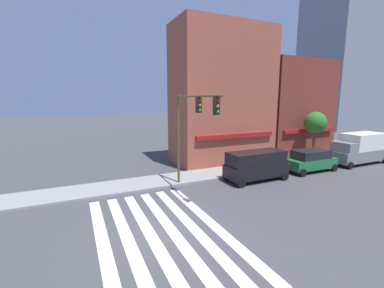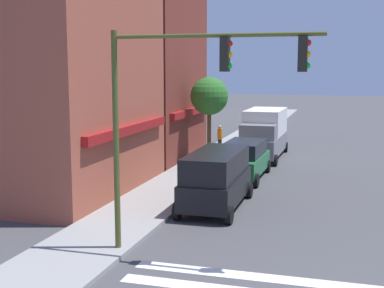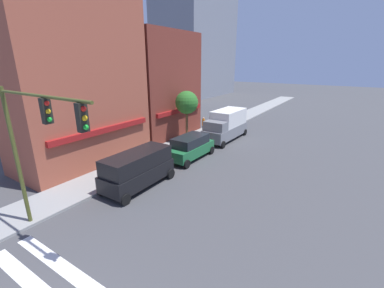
{
  "view_description": "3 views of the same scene",
  "coord_description": "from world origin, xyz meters",
  "px_view_note": "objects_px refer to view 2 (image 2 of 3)",
  "views": [
    {
      "loc": [
        -3.51,
        -11.07,
        6.44
      ],
      "look_at": [
        3.49,
        4.0,
        3.5
      ],
      "focal_mm": 24.0,
      "sensor_mm": 36.0,
      "label": 1
    },
    {
      "loc": [
        -11.26,
        -0.3,
        5.72
      ],
      "look_at": [
        3.49,
        4.0,
        3.5
      ],
      "focal_mm": 50.0,
      "sensor_mm": 36.0,
      "label": 2
    },
    {
      "loc": [
        -1.37,
        -6.49,
        7.77
      ],
      "look_at": [
        15.78,
        4.7,
        1.2
      ],
      "focal_mm": 24.0,
      "sensor_mm": 36.0,
      "label": 3
    }
  ],
  "objects_px": {
    "suv_green": "(244,159)",
    "box_truck_grey": "(264,133)",
    "pedestrian_orange_vest": "(220,138)",
    "street_tree": "(209,97)",
    "traffic_signal": "(185,94)",
    "van_black": "(216,177)"
  },
  "relations": [
    {
      "from": "suv_green",
      "to": "box_truck_grey",
      "type": "relative_size",
      "value": 0.76
    },
    {
      "from": "pedestrian_orange_vest",
      "to": "street_tree",
      "type": "bearing_deg",
      "value": 83.54
    },
    {
      "from": "suv_green",
      "to": "box_truck_grey",
      "type": "bearing_deg",
      "value": 1.09
    },
    {
      "from": "suv_green",
      "to": "street_tree",
      "type": "distance_m",
      "value": 5.43
    },
    {
      "from": "traffic_signal",
      "to": "van_black",
      "type": "distance_m",
      "value": 7.0
    },
    {
      "from": "traffic_signal",
      "to": "box_truck_grey",
      "type": "distance_m",
      "value": 19.04
    },
    {
      "from": "pedestrian_orange_vest",
      "to": "street_tree",
      "type": "relative_size",
      "value": 0.35
    },
    {
      "from": "traffic_signal",
      "to": "van_black",
      "type": "xyz_separation_m",
      "value": [
        5.94,
        0.5,
        -3.67
      ]
    },
    {
      "from": "suv_green",
      "to": "pedestrian_orange_vest",
      "type": "relative_size",
      "value": 2.68
    },
    {
      "from": "suv_green",
      "to": "box_truck_grey",
      "type": "height_order",
      "value": "box_truck_grey"
    },
    {
      "from": "box_truck_grey",
      "to": "pedestrian_orange_vest",
      "type": "relative_size",
      "value": 3.52
    },
    {
      "from": "suv_green",
      "to": "box_truck_grey",
      "type": "distance_m",
      "value": 6.71
    },
    {
      "from": "van_black",
      "to": "traffic_signal",
      "type": "bearing_deg",
      "value": -175.72
    },
    {
      "from": "pedestrian_orange_vest",
      "to": "box_truck_grey",
      "type": "bearing_deg",
      "value": 161.48
    },
    {
      "from": "traffic_signal",
      "to": "van_black",
      "type": "bearing_deg",
      "value": 4.78
    },
    {
      "from": "street_tree",
      "to": "van_black",
      "type": "bearing_deg",
      "value": -163.9
    },
    {
      "from": "van_black",
      "to": "suv_green",
      "type": "height_order",
      "value": "van_black"
    },
    {
      "from": "box_truck_grey",
      "to": "pedestrian_orange_vest",
      "type": "distance_m",
      "value": 3.07
    },
    {
      "from": "street_tree",
      "to": "suv_green",
      "type": "bearing_deg",
      "value": -142.11
    },
    {
      "from": "traffic_signal",
      "to": "suv_green",
      "type": "distance_m",
      "value": 12.67
    },
    {
      "from": "suv_green",
      "to": "van_black",
      "type": "bearing_deg",
      "value": -178.91
    },
    {
      "from": "van_black",
      "to": "box_truck_grey",
      "type": "xyz_separation_m",
      "value": [
        12.79,
        0.0,
        0.3
      ]
    }
  ]
}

